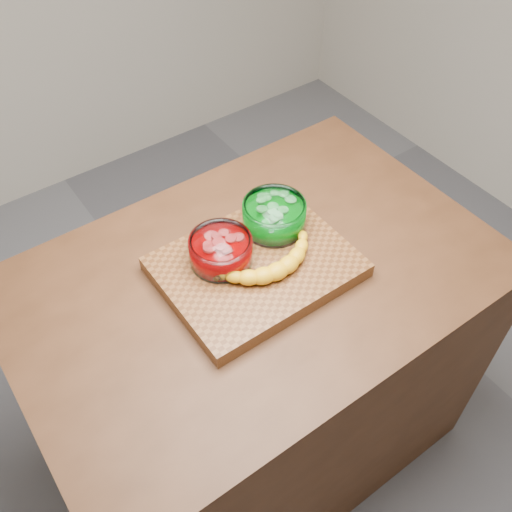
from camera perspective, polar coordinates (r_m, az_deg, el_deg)
ground at (r=2.16m, az=0.00°, el=-17.42°), size 3.50×3.50×0.00m
counter at (r=1.77m, az=0.00°, el=-11.24°), size 1.20×0.80×0.90m
cutting_board at (r=1.38m, az=0.00°, el=-1.12°), size 0.45×0.35×0.04m
bowl_red at (r=1.35m, az=-3.54°, el=0.53°), size 0.15×0.15×0.07m
bowl_green at (r=1.43m, az=1.82°, el=4.03°), size 0.16×0.16×0.07m
banana at (r=1.35m, az=1.36°, el=-0.49°), size 0.29×0.14×0.04m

